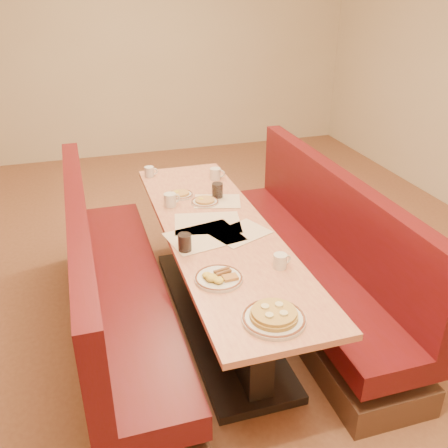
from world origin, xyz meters
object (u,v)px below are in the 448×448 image
object	(u,v)px
coffee_mug_a	(281,261)
coffee_mug_c	(216,174)
soda_tumbler_mid	(217,191)
coffee_mug_d	(150,171)
diner_table	(219,276)
pancake_plate	(274,317)
eggs_plate	(218,278)
coffee_mug_b	(171,200)
booth_left	(113,295)
soda_tumbler_near	(185,243)
booth_right	(313,262)

from	to	relation	value
coffee_mug_a	coffee_mug_c	world-z (taller)	coffee_mug_c
soda_tumbler_mid	coffee_mug_d	bearing A→B (deg)	125.17
diner_table	coffee_mug_c	world-z (taller)	coffee_mug_c
pancake_plate	coffee_mug_a	bearing A→B (deg)	63.51
eggs_plate	coffee_mug_b	xyz separation A→B (m)	(-0.05, 1.06, 0.03)
diner_table	soda_tumbler_mid	distance (m)	0.68
booth_left	coffee_mug_b	world-z (taller)	booth_left
diner_table	booth_left	xyz separation A→B (m)	(-0.73, 0.00, -0.01)
eggs_plate	soda_tumbler_near	world-z (taller)	soda_tumbler_near
booth_left	pancake_plate	bearing A→B (deg)	-55.32
coffee_mug_c	coffee_mug_d	world-z (taller)	coffee_mug_c
soda_tumbler_near	coffee_mug_b	bearing A→B (deg)	85.73
booth_left	coffee_mug_c	xyz separation A→B (m)	(0.97, 0.88, 0.44)
booth_right	coffee_mug_a	size ratio (longest dim) A/B	22.00
pancake_plate	coffee_mug_b	xyz separation A→B (m)	(-0.21, 1.49, 0.03)
booth_left	coffee_mug_d	size ratio (longest dim) A/B	22.33
soda_tumbler_near	booth_left	bearing A→B (deg)	153.75
diner_table	booth_left	distance (m)	0.73
booth_right	eggs_plate	xyz separation A→B (m)	(-0.91, -0.60, 0.40)
pancake_plate	soda_tumbler_mid	size ratio (longest dim) A/B	2.75
coffee_mug_d	coffee_mug_a	bearing A→B (deg)	-67.89
soda_tumbler_mid	coffee_mug_b	bearing A→B (deg)	-173.26
booth_left	booth_right	xyz separation A→B (m)	(1.46, 0.00, 0.00)
coffee_mug_d	coffee_mug_b	bearing A→B (deg)	-79.74
booth_right	eggs_plate	bearing A→B (deg)	-146.58
booth_left	coffee_mug_c	distance (m)	1.38
coffee_mug_b	coffee_mug_a	bearing A→B (deg)	-80.80
booth_right	soda_tumbler_near	distance (m)	1.13
pancake_plate	coffee_mug_a	distance (m)	0.51
coffee_mug_b	eggs_plate	bearing A→B (deg)	-100.82
booth_left	soda_tumbler_mid	xyz separation A→B (m)	(0.87, 0.50, 0.45)
booth_right	coffee_mug_d	world-z (taller)	booth_right
booth_right	eggs_plate	distance (m)	1.16
coffee_mug_b	booth_left	bearing A→B (deg)	-151.18
diner_table	coffee_mug_d	world-z (taller)	coffee_mug_d
diner_table	coffee_mug_d	size ratio (longest dim) A/B	22.33
coffee_mug_a	coffee_mug_c	size ratio (longest dim) A/B	0.91
coffee_mug_b	coffee_mug_c	distance (m)	0.62
coffee_mug_a	coffee_mug_c	bearing A→B (deg)	79.95
pancake_plate	soda_tumbler_near	xyz separation A→B (m)	(-0.26, 0.81, 0.03)
booth_left	coffee_mug_b	size ratio (longest dim) A/B	19.74
coffee_mug_c	coffee_mug_d	distance (m)	0.56
coffee_mug_a	coffee_mug_d	size ratio (longest dim) A/B	1.02
coffee_mug_b	coffee_mug_c	xyz separation A→B (m)	(0.47, 0.42, -0.00)
eggs_plate	coffee_mug_b	distance (m)	1.06
pancake_plate	eggs_plate	world-z (taller)	pancake_plate
booth_left	coffee_mug_b	bearing A→B (deg)	42.46
coffee_mug_d	booth_left	bearing A→B (deg)	-106.51
coffee_mug_c	soda_tumbler_mid	xyz separation A→B (m)	(-0.10, -0.37, 0.01)
coffee_mug_d	soda_tumbler_near	world-z (taller)	soda_tumbler_near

